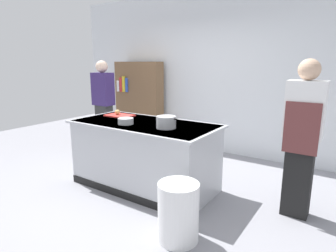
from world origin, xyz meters
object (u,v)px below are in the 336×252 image
(stock_pot, at_px, (166,122))
(mixing_bowl, at_px, (126,121))
(person_chef, at_px, (302,136))
(onion, at_px, (117,112))
(person_guest, at_px, (104,104))
(bookshelf, at_px, (139,102))
(trash_bin, at_px, (178,212))

(stock_pot, distance_m, mixing_bowl, 0.57)
(mixing_bowl, bearing_deg, person_chef, 15.15)
(person_chef, bearing_deg, onion, 81.16)
(onion, height_order, stock_pot, stock_pot)
(stock_pot, distance_m, person_chef, 1.52)
(stock_pot, bearing_deg, onion, 166.14)
(onion, relative_size, person_guest, 0.04)
(person_chef, distance_m, bookshelf, 3.74)
(onion, height_order, trash_bin, onion)
(person_chef, xyz_separation_m, bookshelf, (-3.45, 1.45, -0.06))
(person_guest, height_order, bookshelf, person_guest)
(person_chef, xyz_separation_m, person_guest, (-3.52, 0.50, -0.00))
(person_chef, height_order, bookshelf, person_chef)
(person_chef, bearing_deg, trash_bin, 130.27)
(stock_pot, bearing_deg, bookshelf, 136.47)
(onion, bearing_deg, stock_pot, -13.86)
(stock_pot, relative_size, person_guest, 0.18)
(trash_bin, distance_m, person_guest, 3.19)
(person_chef, bearing_deg, mixing_bowl, 92.14)
(person_chef, bearing_deg, person_guest, 68.94)
(trash_bin, bearing_deg, onion, 150.29)
(trash_bin, bearing_deg, mixing_bowl, 153.42)
(bookshelf, bearing_deg, stock_pot, -43.53)
(trash_bin, distance_m, person_chef, 1.54)
(onion, height_order, person_guest, person_guest)
(person_guest, bearing_deg, person_chef, 63.16)
(bookshelf, bearing_deg, person_chef, -22.81)
(mixing_bowl, height_order, person_guest, person_guest)
(onion, bearing_deg, person_guest, 146.04)
(person_chef, relative_size, bookshelf, 1.01)
(stock_pot, relative_size, person_chef, 0.18)
(person_guest, bearing_deg, bookshelf, 156.69)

